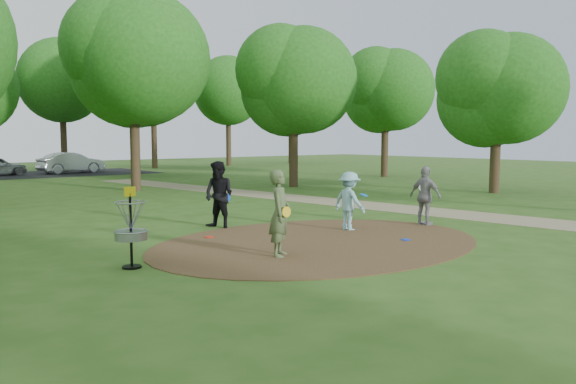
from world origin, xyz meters
TOP-DOWN VIEW (x-y plane):
  - ground at (0.00, 0.00)m, footprint 100.00×100.00m
  - dirt_clearing at (0.00, 0.00)m, footprint 8.40×8.40m
  - footpath at (6.50, 2.00)m, footprint 7.55×39.89m
  - parking_lot at (2.00, 30.00)m, footprint 14.00×8.00m
  - player_observer_with_disc at (-1.68, -0.63)m, footprint 0.78×0.76m
  - player_throwing_with_disc at (1.78, 0.82)m, footprint 0.97×1.03m
  - player_walking_with_disc at (-0.73, 3.27)m, footprint 0.94×1.06m
  - player_waiting_with_disc at (3.99, 0.06)m, footprint 0.47×1.00m
  - disc_ground_blue at (1.74, -1.12)m, footprint 0.22×0.22m
  - disc_ground_red at (-1.73, 2.12)m, footprint 0.22×0.22m
  - car_right at (3.82, 29.93)m, footprint 4.52×2.11m
  - disc_golf_basket at (-4.50, 0.30)m, footprint 0.63×0.63m
  - tree_ring at (1.19, 9.93)m, footprint 37.15×46.02m

SIDE VIEW (x-z plane):
  - ground at x=0.00m, z-range 0.00..0.00m
  - parking_lot at x=2.00m, z-range 0.00..0.01m
  - footpath at x=6.50m, z-range 0.00..0.01m
  - dirt_clearing at x=0.00m, z-range 0.00..0.02m
  - disc_ground_blue at x=1.74m, z-range 0.02..0.04m
  - disc_ground_red at x=-1.73m, z-range 0.02..0.04m
  - car_right at x=3.82m, z-range 0.00..1.43m
  - player_throwing_with_disc at x=1.78m, z-range 0.00..1.56m
  - player_waiting_with_disc at x=3.99m, z-range 0.00..1.66m
  - disc_golf_basket at x=-4.50m, z-range 0.10..1.64m
  - player_observer_with_disc at x=-1.68m, z-range 0.00..1.80m
  - player_walking_with_disc at x=-0.73m, z-range 0.00..1.82m
  - tree_ring at x=1.19m, z-range 0.57..9.99m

